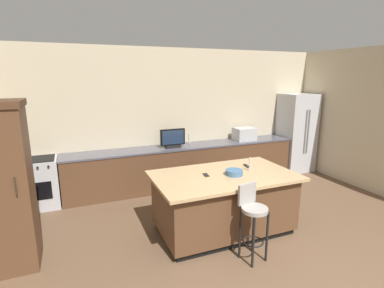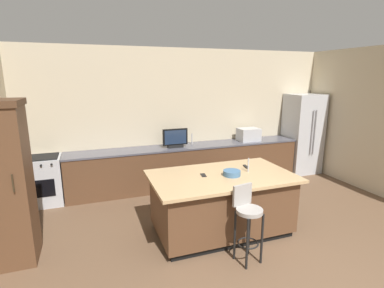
% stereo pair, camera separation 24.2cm
% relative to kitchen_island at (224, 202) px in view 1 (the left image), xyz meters
% --- Properties ---
extents(wall_back, '(7.33, 0.12, 2.96)m').
position_rel_kitchen_island_xyz_m(wall_back, '(0.21, 2.44, 1.01)').
color(wall_back, beige).
rests_on(wall_back, ground_plane).
extents(wall_right, '(0.12, 4.64, 2.96)m').
position_rel_kitchen_island_xyz_m(wall_right, '(3.67, 0.32, 1.01)').
color(wall_right, beige).
rests_on(wall_right, ground_plane).
extents(counter_back, '(5.12, 0.62, 0.90)m').
position_rel_kitchen_island_xyz_m(counter_back, '(0.19, 2.06, -0.02)').
color(counter_back, brown).
rests_on(counter_back, ground_plane).
extents(kitchen_island, '(2.15, 1.27, 0.92)m').
position_rel_kitchen_island_xyz_m(kitchen_island, '(0.00, 0.00, 0.00)').
color(kitchen_island, black).
rests_on(kitchen_island, ground_plane).
extents(refrigerator, '(0.80, 0.72, 1.95)m').
position_rel_kitchen_island_xyz_m(refrigerator, '(3.16, 2.02, 0.50)').
color(refrigerator, '#B7BABF').
rests_on(refrigerator, ground_plane).
extents(range_oven, '(0.77, 0.63, 0.92)m').
position_rel_kitchen_island_xyz_m(range_oven, '(-2.76, 2.06, -0.01)').
color(range_oven, '#B7BABF').
rests_on(range_oven, ground_plane).
extents(cabinet_tower, '(0.67, 0.62, 2.11)m').
position_rel_kitchen_island_xyz_m(cabinet_tower, '(-2.91, 0.24, 0.62)').
color(cabinet_tower, brown).
rests_on(cabinet_tower, ground_plane).
extents(microwave, '(0.48, 0.36, 0.29)m').
position_rel_kitchen_island_xyz_m(microwave, '(1.65, 2.06, 0.58)').
color(microwave, '#B7BABF').
rests_on(microwave, counter_back).
extents(tv_monitor, '(0.53, 0.16, 0.40)m').
position_rel_kitchen_island_xyz_m(tv_monitor, '(-0.14, 2.01, 0.62)').
color(tv_monitor, black).
rests_on(tv_monitor, counter_back).
extents(sink_faucet_back, '(0.02, 0.02, 0.24)m').
position_rel_kitchen_island_xyz_m(sink_faucet_back, '(0.29, 2.16, 0.55)').
color(sink_faucet_back, '#B2B2B7').
rests_on(sink_faucet_back, counter_back).
extents(sink_faucet_island, '(0.02, 0.02, 0.22)m').
position_rel_kitchen_island_xyz_m(sink_faucet_island, '(0.45, -0.00, 0.56)').
color(sink_faucet_island, '#B2B2B7').
rests_on(sink_faucet_island, kitchen_island).
extents(bar_stool_center, '(0.34, 0.36, 1.02)m').
position_rel_kitchen_island_xyz_m(bar_stool_center, '(-0.01, -0.79, 0.15)').
color(bar_stool_center, gray).
rests_on(bar_stool_center, ground_plane).
extents(fruit_bowl, '(0.26, 0.26, 0.08)m').
position_rel_kitchen_island_xyz_m(fruit_bowl, '(0.12, -0.08, 0.49)').
color(fruit_bowl, '#3F668C').
rests_on(fruit_bowl, kitchen_island).
extents(cell_phone, '(0.09, 0.16, 0.01)m').
position_rel_kitchen_island_xyz_m(cell_phone, '(-0.27, 0.07, 0.46)').
color(cell_phone, black).
rests_on(cell_phone, kitchen_island).
extents(tv_remote, '(0.07, 0.17, 0.02)m').
position_rel_kitchen_island_xyz_m(tv_remote, '(0.53, 0.22, 0.46)').
color(tv_remote, black).
rests_on(tv_remote, kitchen_island).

